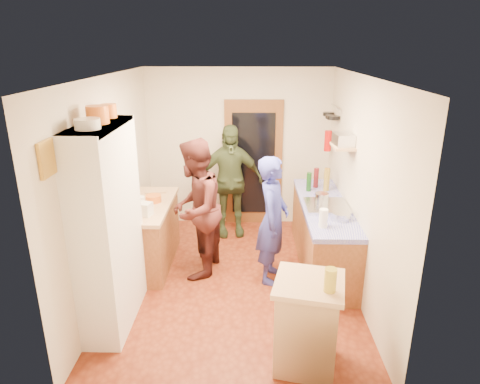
{
  "coord_description": "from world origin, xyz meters",
  "views": [
    {
      "loc": [
        0.17,
        -4.9,
        2.94
      ],
      "look_at": [
        0.07,
        0.15,
        1.18
      ],
      "focal_mm": 32.0,
      "sensor_mm": 36.0,
      "label": 1
    }
  ],
  "objects_px": {
    "hutch_body": "(109,228)",
    "right_counter_base": "(322,236)",
    "person_hob": "(275,221)",
    "person_left": "(199,208)",
    "island_base": "(307,326)",
    "person_back": "(230,181)"
  },
  "relations": [
    {
      "from": "hutch_body",
      "to": "person_back",
      "type": "height_order",
      "value": "hutch_body"
    },
    {
      "from": "hutch_body",
      "to": "person_hob",
      "type": "xyz_separation_m",
      "value": [
        1.81,
        0.86,
        -0.27
      ]
    },
    {
      "from": "hutch_body",
      "to": "person_left",
      "type": "xyz_separation_m",
      "value": [
        0.83,
        1.06,
        -0.18
      ]
    },
    {
      "from": "right_counter_base",
      "to": "person_back",
      "type": "distance_m",
      "value": 1.71
    },
    {
      "from": "hutch_body",
      "to": "person_left",
      "type": "bearing_deg",
      "value": 51.97
    },
    {
      "from": "hutch_body",
      "to": "person_hob",
      "type": "distance_m",
      "value": 2.02
    },
    {
      "from": "person_left",
      "to": "person_back",
      "type": "bearing_deg",
      "value": 174.34
    },
    {
      "from": "island_base",
      "to": "person_left",
      "type": "distance_m",
      "value": 2.19
    },
    {
      "from": "person_hob",
      "to": "person_back",
      "type": "xyz_separation_m",
      "value": [
        -0.62,
        1.43,
        0.07
      ]
    },
    {
      "from": "hutch_body",
      "to": "right_counter_base",
      "type": "relative_size",
      "value": 1.0
    },
    {
      "from": "right_counter_base",
      "to": "person_back",
      "type": "height_order",
      "value": "person_back"
    },
    {
      "from": "island_base",
      "to": "person_back",
      "type": "relative_size",
      "value": 0.48
    },
    {
      "from": "right_counter_base",
      "to": "person_left",
      "type": "height_order",
      "value": "person_left"
    },
    {
      "from": "person_hob",
      "to": "person_left",
      "type": "xyz_separation_m",
      "value": [
        -0.98,
        0.2,
        0.09
      ]
    },
    {
      "from": "hutch_body",
      "to": "person_left",
      "type": "relative_size",
      "value": 1.2
    },
    {
      "from": "person_left",
      "to": "island_base",
      "type": "bearing_deg",
      "value": 44.67
    },
    {
      "from": "hutch_body",
      "to": "person_back",
      "type": "bearing_deg",
      "value": 62.64
    },
    {
      "from": "right_counter_base",
      "to": "island_base",
      "type": "distance_m",
      "value": 2.07
    },
    {
      "from": "person_hob",
      "to": "person_left",
      "type": "distance_m",
      "value": 1.0
    },
    {
      "from": "island_base",
      "to": "person_hob",
      "type": "distance_m",
      "value": 1.64
    },
    {
      "from": "hutch_body",
      "to": "island_base",
      "type": "relative_size",
      "value": 2.56
    },
    {
      "from": "right_counter_base",
      "to": "person_back",
      "type": "bearing_deg",
      "value": 143.17
    }
  ]
}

